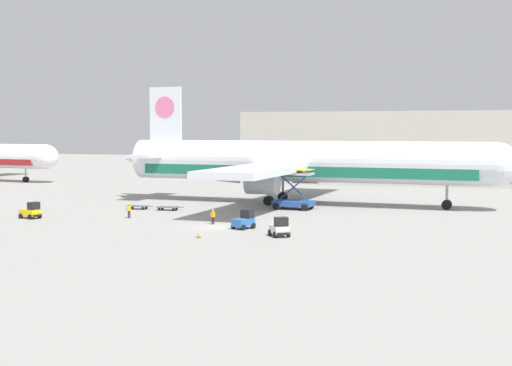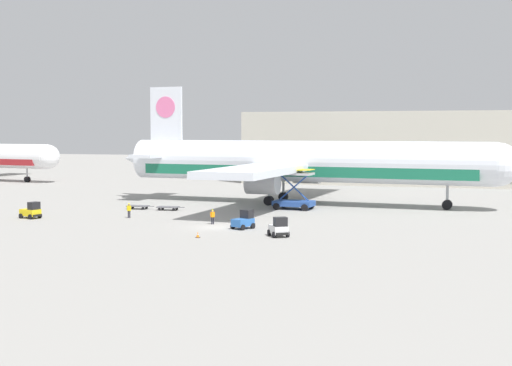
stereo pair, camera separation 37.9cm
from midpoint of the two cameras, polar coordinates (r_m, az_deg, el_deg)
ground_plane at (r=77.36m, az=-3.45°, el=-3.57°), size 400.00×400.00×0.00m
terminal_building at (r=142.45m, az=17.35°, el=2.66°), size 90.00×18.20×14.00m
airplane_main at (r=101.24m, az=3.30°, el=1.61°), size 58.08×48.48×17.00m
scissor_lift_loader at (r=94.69m, az=2.92°, el=-0.88°), size 5.42×3.72×5.33m
baggage_tug_foreground at (r=89.01m, az=-17.67°, el=-2.16°), size 2.72×2.16×2.00m
baggage_tug_mid at (r=76.18m, az=-1.08°, el=-3.02°), size 2.41×2.80×2.00m
baggage_tug_far at (r=70.59m, az=1.75°, el=-3.61°), size 2.57×2.82×2.00m
baggage_dolly_lead at (r=96.16m, az=-9.56°, el=-1.84°), size 3.74×1.69×0.48m
baggage_dolly_second at (r=94.26m, az=-7.18°, el=-1.94°), size 3.74×1.69×0.48m
ground_crew_near at (r=79.80m, az=-3.61°, el=-2.63°), size 0.41×0.45×1.66m
ground_crew_far at (r=86.66m, az=-10.25°, el=-2.08°), size 0.57×0.24×1.78m
traffic_cone_near at (r=70.21m, az=-4.77°, el=-4.16°), size 0.40×0.40×0.57m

